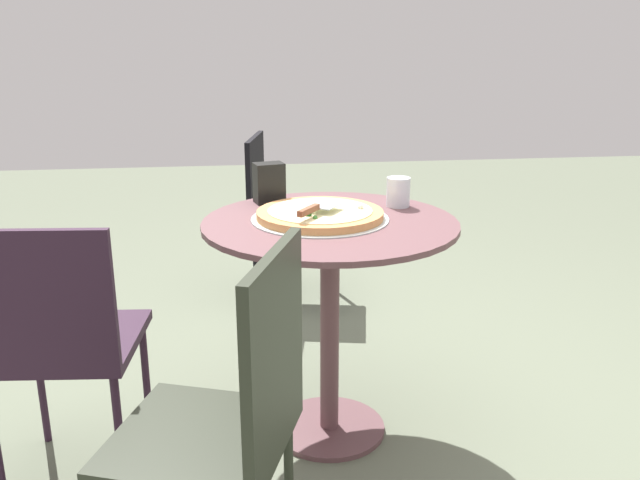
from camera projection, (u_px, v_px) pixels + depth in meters
ground_plane at (329, 430)px, 2.31m from camera, size 10.00×10.00×0.00m
patio_table at (330, 275)px, 2.15m from camera, size 0.81×0.81×0.75m
pizza_on_tray at (320, 215)px, 2.10m from camera, size 0.44×0.44×0.05m
pizza_server at (316, 208)px, 2.04m from camera, size 0.20×0.16×0.02m
drinking_cup at (398, 192)px, 2.25m from camera, size 0.08×0.08×0.10m
napkin_dispenser at (269, 183)px, 2.30m from camera, size 0.09×0.11×0.14m
patio_chair_near at (280, 206)px, 3.29m from camera, size 0.49×0.49×0.85m
patio_chair_far at (58, 335)px, 1.88m from camera, size 0.44×0.44×0.84m
patio_chair_corner at (231, 414)px, 1.45m from camera, size 0.48×0.48×0.90m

